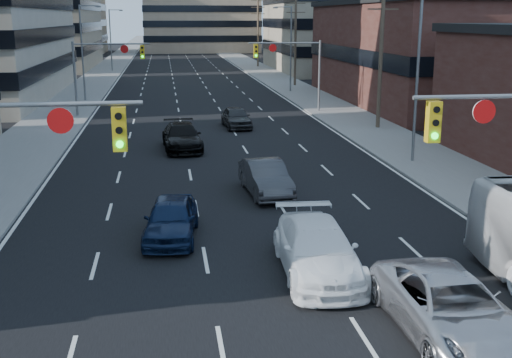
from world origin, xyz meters
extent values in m
cube|color=black|center=(0.00, 130.00, 0.01)|extent=(18.00, 300.00, 0.02)
cube|color=slate|center=(-11.50, 130.00, 0.07)|extent=(5.00, 300.00, 0.15)
cube|color=slate|center=(11.50, 130.00, 0.07)|extent=(5.00, 300.00, 0.15)
cube|color=gray|center=(-24.00, 100.00, 8.00)|extent=(20.00, 30.00, 16.00)
cube|color=#472119|center=(24.00, 50.00, 4.50)|extent=(20.00, 30.00, 9.00)
cube|color=gray|center=(25.00, 88.00, 7.00)|extent=(22.00, 28.00, 14.00)
cube|color=#ADA089|center=(-28.00, 140.00, 10.00)|extent=(24.00, 24.00, 20.00)
cube|color=gray|center=(32.00, 130.00, 6.00)|extent=(22.00, 22.00, 12.00)
cylinder|color=slate|center=(-6.75, 8.00, 5.80)|extent=(6.50, 0.12, 0.12)
cube|color=gold|center=(-4.10, 8.00, 5.15)|extent=(0.35, 0.28, 1.10)
cylinder|color=black|center=(-4.10, 7.84, 5.50)|extent=(0.18, 0.06, 0.18)
cylinder|color=black|center=(-4.10, 7.84, 5.15)|extent=(0.18, 0.06, 0.18)
cylinder|color=#0CE526|center=(-4.10, 7.84, 4.80)|extent=(0.18, 0.06, 0.18)
cylinder|color=white|center=(-5.50, 7.97, 5.40)|extent=(0.64, 0.06, 0.64)
cube|color=gold|center=(4.10, 8.00, 5.15)|extent=(0.35, 0.28, 1.10)
cylinder|color=black|center=(4.10, 7.84, 5.50)|extent=(0.18, 0.06, 0.18)
cylinder|color=black|center=(4.10, 7.84, 5.15)|extent=(0.18, 0.06, 0.18)
cylinder|color=#0CE526|center=(4.10, 7.84, 4.80)|extent=(0.18, 0.06, 0.18)
cylinder|color=white|center=(5.50, 7.97, 5.40)|extent=(0.64, 0.06, 0.64)
cylinder|color=slate|center=(-10.00, 45.00, 3.00)|extent=(0.18, 0.18, 6.00)
cylinder|color=slate|center=(-7.00, 45.00, 5.80)|extent=(6.00, 0.12, 0.12)
cube|color=gold|center=(-4.60, 45.00, 5.15)|extent=(0.35, 0.28, 1.10)
cylinder|color=black|center=(-4.60, 44.84, 5.50)|extent=(0.18, 0.06, 0.18)
cylinder|color=black|center=(-4.60, 44.84, 5.15)|extent=(0.18, 0.06, 0.18)
cylinder|color=#0CE526|center=(-4.60, 44.84, 4.80)|extent=(0.18, 0.06, 0.18)
cylinder|color=white|center=(-6.00, 44.97, 5.40)|extent=(0.64, 0.06, 0.64)
cylinder|color=slate|center=(10.00, 45.00, 3.00)|extent=(0.18, 0.18, 6.00)
cylinder|color=slate|center=(7.00, 45.00, 5.80)|extent=(6.00, 0.12, 0.12)
cube|color=gold|center=(4.60, 45.00, 5.15)|extent=(0.35, 0.28, 1.10)
cylinder|color=black|center=(4.60, 44.84, 5.50)|extent=(0.18, 0.06, 0.18)
cylinder|color=black|center=(4.60, 44.84, 5.15)|extent=(0.18, 0.06, 0.18)
cylinder|color=#0CE526|center=(4.60, 44.84, 4.80)|extent=(0.18, 0.06, 0.18)
cylinder|color=white|center=(6.00, 44.97, 5.40)|extent=(0.64, 0.06, 0.64)
cylinder|color=#4C3D2D|center=(12.20, 36.00, 5.50)|extent=(0.28, 0.28, 11.00)
cube|color=#4C3D2D|center=(12.20, 36.00, 8.40)|extent=(2.20, 0.10, 0.10)
cylinder|color=#4C3D2D|center=(12.20, 66.00, 5.50)|extent=(0.28, 0.28, 11.00)
cube|color=#4C3D2D|center=(12.20, 66.00, 9.40)|extent=(2.20, 0.10, 0.10)
cube|color=#4C3D2D|center=(12.20, 66.00, 8.40)|extent=(2.20, 0.10, 0.10)
cylinder|color=#4C3D2D|center=(12.20, 96.00, 5.50)|extent=(0.28, 0.28, 11.00)
cube|color=#4C3D2D|center=(12.20, 96.00, 10.40)|extent=(2.20, 0.10, 0.10)
cube|color=#4C3D2D|center=(12.20, 96.00, 9.40)|extent=(2.20, 0.10, 0.10)
cube|color=#4C3D2D|center=(12.20, 96.00, 8.40)|extent=(2.20, 0.10, 0.10)
cylinder|color=slate|center=(-10.50, 55.00, 4.50)|extent=(0.16, 0.16, 9.00)
cylinder|color=slate|center=(-9.60, 55.00, 8.90)|extent=(1.80, 0.10, 0.10)
cube|color=slate|center=(-8.80, 55.00, 8.82)|extent=(0.50, 0.22, 0.14)
cylinder|color=slate|center=(-10.50, 90.00, 4.50)|extent=(0.16, 0.16, 9.00)
cylinder|color=slate|center=(-9.60, 90.00, 8.90)|extent=(1.80, 0.10, 0.10)
cube|color=slate|center=(-8.80, 90.00, 8.82)|extent=(0.50, 0.22, 0.14)
cylinder|color=slate|center=(10.50, 25.00, 4.50)|extent=(0.16, 0.16, 9.00)
cylinder|color=slate|center=(10.50, 60.00, 4.50)|extent=(0.16, 0.16, 9.00)
cylinder|color=slate|center=(9.60, 60.00, 8.90)|extent=(1.80, 0.10, 0.10)
cube|color=slate|center=(8.80, 60.00, 8.82)|extent=(0.50, 0.22, 0.14)
imported|color=white|center=(1.60, 10.33, 0.82)|extent=(2.53, 5.73, 1.64)
imported|color=#B0B1B5|center=(3.96, 5.91, 0.78)|extent=(2.71, 5.69, 1.57)
imported|color=#0D1A37|center=(-2.88, 14.32, 0.76)|extent=(2.28, 4.66, 1.53)
imported|color=#37373A|center=(1.46, 19.79, 0.78)|extent=(2.01, 4.82, 1.55)
imported|color=black|center=(-2.00, 30.60, 0.79)|extent=(2.51, 5.57, 1.59)
imported|color=#2B2B2D|center=(2.17, 38.13, 0.77)|extent=(2.07, 4.60, 1.53)
camera|label=1|loc=(-2.96, -8.06, 7.85)|focal=45.00mm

